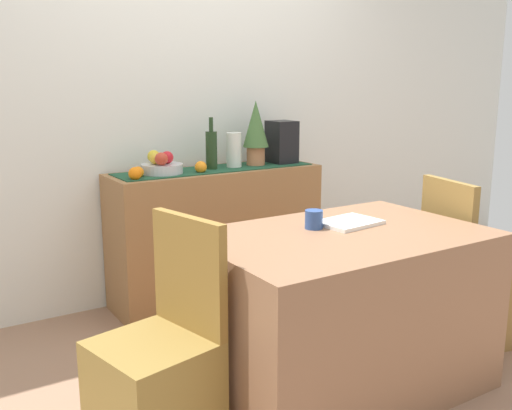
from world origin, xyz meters
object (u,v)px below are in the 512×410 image
at_px(coffee_maker, 282,142).
at_px(coffee_cup, 314,219).
at_px(chair_near_window, 158,386).
at_px(wine_bottle, 211,150).
at_px(ceramic_vase, 234,150).
at_px(potted_plant, 256,129).
at_px(dining_table, 341,311).
at_px(sideboard_console, 217,235).
at_px(open_book, 349,222).
at_px(fruit_bowl, 162,169).
at_px(chair_by_corner, 467,294).

bearing_deg(coffee_maker, coffee_cup, -118.55).
bearing_deg(chair_near_window, wine_bottle, 54.18).
bearing_deg(ceramic_vase, potted_plant, 0.00).
xyz_separation_m(ceramic_vase, dining_table, (-0.20, -1.30, -0.59)).
bearing_deg(sideboard_console, dining_table, -92.86).
height_order(ceramic_vase, potted_plant, potted_plant).
xyz_separation_m(potted_plant, chair_near_window, (-1.26, -1.29, -0.82)).
xyz_separation_m(potted_plant, open_book, (-0.24, -1.20, -0.34)).
xyz_separation_m(ceramic_vase, coffee_cup, (-0.27, -1.17, -0.18)).
bearing_deg(ceramic_vase, fruit_bowl, 180.00).
height_order(ceramic_vase, chair_near_window, ceramic_vase).
bearing_deg(coffee_maker, open_book, -110.64).
xyz_separation_m(coffee_maker, ceramic_vase, (-0.37, 0.00, -0.03)).
distance_m(coffee_maker, ceramic_vase, 0.37).
bearing_deg(wine_bottle, ceramic_vase, 0.00).
height_order(fruit_bowl, potted_plant, potted_plant).
relative_size(ceramic_vase, coffee_cup, 2.64).
xyz_separation_m(fruit_bowl, wine_bottle, (0.33, 0.00, 0.09)).
bearing_deg(coffee_cup, dining_table, -61.03).
bearing_deg(coffee_cup, ceramic_vase, 77.21).
distance_m(coffee_maker, coffee_cup, 1.35).
xyz_separation_m(sideboard_console, chair_near_window, (-0.96, -1.29, -0.16)).
relative_size(wine_bottle, dining_table, 0.26).
distance_m(sideboard_console, fruit_bowl, 0.59).
distance_m(ceramic_vase, coffee_cup, 1.22).
distance_m(open_book, coffee_cup, 0.19).
distance_m(sideboard_console, chair_by_corner, 1.55).
relative_size(sideboard_console, open_book, 4.87).
xyz_separation_m(ceramic_vase, potted_plant, (0.17, 0.00, 0.12)).
height_order(dining_table, coffee_cup, coffee_cup).
xyz_separation_m(coffee_maker, chair_near_window, (-1.47, -1.29, -0.73)).
distance_m(fruit_bowl, wine_bottle, 0.35).
xyz_separation_m(dining_table, chair_by_corner, (0.90, 0.00, -0.10)).
bearing_deg(potted_plant, dining_table, -105.58).
bearing_deg(potted_plant, ceramic_vase, 180.00).
relative_size(open_book, chair_near_window, 0.31).
relative_size(ceramic_vase, open_book, 0.80).
bearing_deg(coffee_maker, fruit_bowl, 180.00).
xyz_separation_m(open_book, chair_by_corner, (0.78, -0.10, -0.48)).
relative_size(coffee_maker, dining_table, 0.22).
relative_size(fruit_bowl, ceramic_vase, 1.11).
distance_m(potted_plant, open_book, 1.27).
distance_m(sideboard_console, coffee_cup, 1.23).
bearing_deg(chair_near_window, coffee_cup, 8.35).
xyz_separation_m(potted_plant, coffee_cup, (-0.43, -1.17, -0.30)).
height_order(coffee_maker, potted_plant, potted_plant).
bearing_deg(ceramic_vase, chair_near_window, -130.26).
distance_m(coffee_maker, chair_by_corner, 1.52).
bearing_deg(dining_table, open_book, 40.28).
relative_size(sideboard_console, coffee_maker, 4.78).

